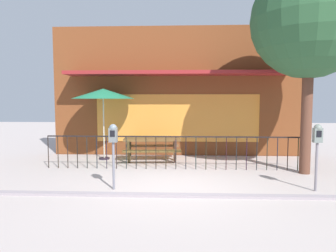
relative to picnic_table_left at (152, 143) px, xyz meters
name	(u,v)px	position (x,y,z in m)	size (l,w,h in m)	color
ground	(174,187)	(0.79, -2.89, -0.61)	(40.00, 40.00, 0.00)	#B6A9A3
pub_storefront	(177,91)	(0.79, 1.44, 1.70)	(8.96, 1.49, 4.61)	#461E0E
patio_fence_front	(176,147)	(0.79, -1.06, 0.05)	(7.55, 0.04, 0.97)	black
picnic_table_left	(152,143)	(0.00, 0.00, 0.00)	(1.91, 1.50, 0.79)	brown
patio_umbrella	(103,94)	(-1.66, 0.36, 1.59)	(2.08, 2.08, 2.38)	black
parking_meter_near	(113,139)	(-0.56, -3.16, 0.53)	(0.18, 0.17, 1.48)	slate
parking_meter_far	(317,140)	(3.92, -3.08, 0.54)	(0.18, 0.17, 1.49)	slate
street_tree	(310,20)	(4.32, -1.42, 3.48)	(3.09, 3.09, 5.66)	brown
curb_edge	(173,197)	(0.79, -3.63, -0.61)	(12.54, 0.20, 0.11)	gray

